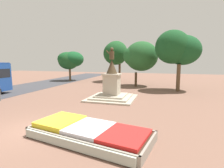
% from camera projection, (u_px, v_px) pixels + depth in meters
% --- Properties ---
extents(ground_plane, '(89.06, 89.06, 0.00)m').
position_uv_depth(ground_plane, '(32.00, 130.00, 9.45)').
color(ground_plane, brown).
extents(flower_planter, '(6.28, 3.66, 0.68)m').
position_uv_depth(flower_planter, '(88.00, 132.00, 8.38)').
color(flower_planter, '#38281C').
rests_on(flower_planter, ground_plane).
extents(statue_monument, '(4.44, 4.44, 4.95)m').
position_uv_depth(statue_monument, '(112.00, 88.00, 16.89)').
color(statue_monument, '#B2A893').
rests_on(statue_monument, ground_plane).
extents(park_tree_behind_statue, '(4.92, 4.76, 6.44)m').
position_uv_depth(park_tree_behind_statue, '(140.00, 56.00, 25.08)').
color(park_tree_behind_statue, '#4C3823').
rests_on(park_tree_behind_statue, ground_plane).
extents(park_tree_street_side, '(5.45, 4.56, 7.39)m').
position_uv_depth(park_tree_street_side, '(177.00, 49.00, 21.28)').
color(park_tree_street_side, brown).
rests_on(park_tree_street_side, ground_plane).
extents(park_tree_mid_canopy, '(4.20, 4.99, 7.13)m').
position_uv_depth(park_tree_mid_canopy, '(116.00, 53.00, 30.68)').
color(park_tree_mid_canopy, brown).
rests_on(park_tree_mid_canopy, ground_plane).
extents(park_tree_distant, '(4.61, 4.25, 5.35)m').
position_uv_depth(park_tree_distant, '(70.00, 60.00, 31.95)').
color(park_tree_distant, brown).
rests_on(park_tree_distant, ground_plane).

